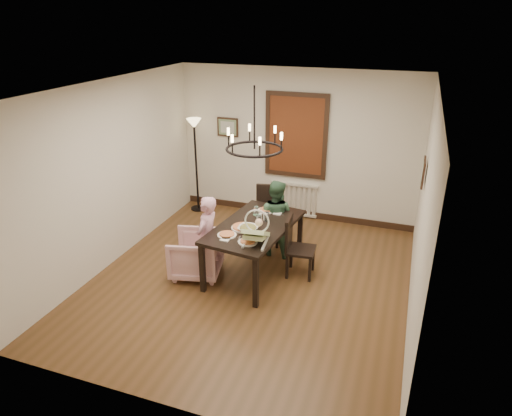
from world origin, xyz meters
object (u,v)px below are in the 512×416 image
Objects in this scene: drinking_glass at (259,220)px; elderly_woman at (208,245)px; chair_far at (268,216)px; seated_man at (275,224)px; dining_table at (255,230)px; chair_right at (301,247)px; armchair at (196,254)px; floor_lamp at (196,167)px; baby_bouncer at (256,232)px.

elderly_woman is at bearing -150.43° from drinking_glass.
chair_far reaches higher than drinking_glass.
seated_man is (0.23, -0.32, 0.03)m from chair_far.
chair_right is (0.67, 0.17, -0.24)m from dining_table.
dining_table is 0.73m from chair_right.
dining_table reaches higher than armchair.
chair_far reaches higher than chair_right.
dining_table is 0.96m from armchair.
chair_far is 1.52m from armchair.
seated_man is 0.59× the size of floor_lamp.
floor_lamp reaches higher than elderly_woman.
drinking_glass is 2.71m from floor_lamp.
baby_bouncer reaches higher than elderly_woman.
chair_far reaches higher than armchair.
armchair is at bearing 163.83° from baby_bouncer.
seated_man is (-0.56, 0.51, 0.05)m from chair_right.
baby_bouncer reaches higher than armchair.
baby_bouncer reaches higher than drinking_glass.
armchair is 1.49× the size of baby_bouncer.
chair_far is at bearing -27.42° from floor_lamp.
baby_bouncer is 3.20m from floor_lamp.
chair_far is 1.61m from baby_bouncer.
armchair is at bearing -156.76° from drinking_glass.
chair_far is 1.05m from drinking_glass.
seated_man reaches higher than drinking_glass.
chair_far is at bearing 99.78° from drinking_glass.
chair_right reaches higher than armchair.
armchair is 0.41× the size of floor_lamp.
armchair is 1.39m from seated_man.
armchair is 4.72× the size of drinking_glass.
elderly_woman is 0.59× the size of floor_lamp.
baby_bouncer is (0.81, -0.16, 0.42)m from elderly_woman.
drinking_glass reaches higher than dining_table.
armchair is 0.69× the size of elderly_woman.
seated_man is (0.72, 1.02, -0.01)m from elderly_woman.
elderly_woman is at bearing -60.55° from floor_lamp.
elderly_woman is 0.83m from drinking_glass.
seated_man is (0.11, 0.68, -0.18)m from dining_table.
drinking_glass is at bearing 38.34° from dining_table.
baby_bouncer reaches higher than chair_far.
armchair is 0.29m from elderly_woman.
chair_right is 1.38m from elderly_woman.
drinking_glass is (0.87, 0.37, 0.54)m from armchair.
seated_man is 0.74m from drinking_glass.
elderly_woman reaches higher than chair_right.
baby_bouncer reaches higher than seated_man.
armchair is at bearing -64.62° from floor_lamp.
baby_bouncer is at bearing 67.82° from armchair.
chair_right is 0.88× the size of elderly_woman.
seated_man is at bearing 84.53° from drinking_glass.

